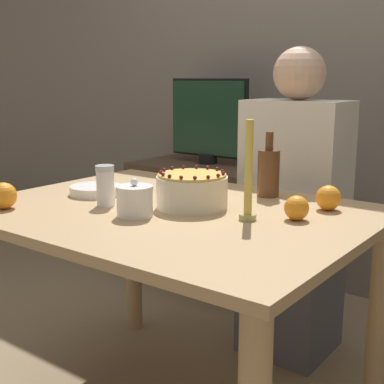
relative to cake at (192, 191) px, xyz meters
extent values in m
cube|color=slate|center=(-0.05, 1.35, 0.52)|extent=(8.00, 0.05, 2.60)
cube|color=tan|center=(-0.05, -0.05, -0.07)|extent=(1.22, 0.93, 0.03)
cylinder|color=tan|center=(-0.60, 0.35, -0.43)|extent=(0.07, 0.07, 0.70)
cylinder|color=tan|center=(0.50, 0.35, -0.43)|extent=(0.07, 0.07, 0.70)
cylinder|color=#EFE5CC|center=(0.00, 0.00, 0.00)|extent=(0.23, 0.23, 0.10)
cylinder|color=gold|center=(0.00, 0.00, 0.05)|extent=(0.22, 0.22, 0.01)
sphere|color=maroon|center=(0.10, 0.00, 0.06)|extent=(0.01, 0.01, 0.01)
sphere|color=maroon|center=(0.09, 0.04, 0.06)|extent=(0.01, 0.01, 0.01)
sphere|color=maroon|center=(0.07, 0.07, 0.06)|extent=(0.01, 0.01, 0.01)
sphere|color=maroon|center=(0.03, 0.09, 0.06)|extent=(0.01, 0.01, 0.01)
sphere|color=maroon|center=(-0.01, 0.10, 0.06)|extent=(0.01, 0.01, 0.01)
sphere|color=maroon|center=(-0.05, 0.09, 0.06)|extent=(0.01, 0.01, 0.01)
sphere|color=maroon|center=(-0.08, 0.06, 0.06)|extent=(0.01, 0.01, 0.01)
sphere|color=maroon|center=(-0.10, 0.02, 0.06)|extent=(0.01, 0.01, 0.01)
sphere|color=maroon|center=(-0.10, -0.02, 0.06)|extent=(0.01, 0.01, 0.01)
sphere|color=maroon|center=(-0.08, -0.06, 0.06)|extent=(0.01, 0.01, 0.01)
sphere|color=maroon|center=(-0.05, -0.09, 0.06)|extent=(0.01, 0.01, 0.01)
sphere|color=maroon|center=(-0.01, -0.10, 0.06)|extent=(0.01, 0.01, 0.01)
sphere|color=maroon|center=(0.03, -0.09, 0.06)|extent=(0.01, 0.01, 0.01)
sphere|color=maroon|center=(0.07, -0.07, 0.06)|extent=(0.01, 0.01, 0.01)
sphere|color=maroon|center=(0.09, -0.04, 0.06)|extent=(0.01, 0.01, 0.01)
cylinder|color=white|center=(-0.07, -0.19, -0.01)|extent=(0.11, 0.11, 0.08)
cylinder|color=white|center=(-0.07, -0.19, 0.03)|extent=(0.11, 0.11, 0.01)
sphere|color=white|center=(-0.07, -0.19, 0.05)|extent=(0.02, 0.02, 0.02)
cylinder|color=white|center=(-0.24, -0.15, 0.00)|extent=(0.06, 0.06, 0.11)
cylinder|color=silver|center=(-0.24, -0.15, 0.07)|extent=(0.06, 0.06, 0.02)
cylinder|color=white|center=(-0.39, -0.05, -0.05)|extent=(0.18, 0.18, 0.01)
cylinder|color=white|center=(-0.39, -0.05, -0.04)|extent=(0.18, 0.18, 0.01)
cylinder|color=white|center=(-0.39, -0.05, -0.03)|extent=(0.18, 0.18, 0.01)
cylinder|color=white|center=(-0.39, -0.05, -0.03)|extent=(0.18, 0.18, 0.01)
cylinder|color=tan|center=(0.22, -0.03, -0.05)|extent=(0.05, 0.05, 0.02)
cylinder|color=gold|center=(0.22, -0.03, 0.10)|extent=(0.02, 0.02, 0.27)
cylinder|color=brown|center=(0.11, 0.29, 0.03)|extent=(0.08, 0.08, 0.16)
cylinder|color=brown|center=(0.11, 0.29, 0.14)|extent=(0.03, 0.03, 0.06)
sphere|color=orange|center=(0.33, 0.06, -0.02)|extent=(0.07, 0.07, 0.07)
sphere|color=orange|center=(-0.46, -0.37, -0.01)|extent=(0.08, 0.08, 0.08)
sphere|color=orange|center=(0.36, 0.23, -0.02)|extent=(0.08, 0.08, 0.08)
cube|color=#595960|center=(0.06, 0.61, -0.56)|extent=(0.34, 0.34, 0.45)
cube|color=silver|center=(0.06, 0.61, -0.03)|extent=(0.40, 0.24, 0.60)
sphere|color=#D8AD8C|center=(0.06, 0.61, 0.37)|extent=(0.20, 0.20, 0.20)
cube|color=#4C3828|center=(-0.67, 1.04, -0.45)|extent=(0.76, 0.53, 0.67)
cylinder|color=black|center=(-0.67, 1.04, -0.08)|extent=(0.10, 0.10, 0.05)
cube|color=black|center=(-0.67, 1.05, 0.14)|extent=(0.48, 0.02, 0.42)
cube|color=#193823|center=(-0.67, 1.04, 0.14)|extent=(0.46, 0.03, 0.39)
camera|label=1|loc=(0.99, -1.32, 0.35)|focal=50.00mm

